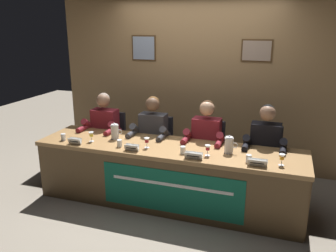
# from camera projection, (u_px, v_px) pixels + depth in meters

# --- Properties ---
(ground_plane) EXTENTS (12.00, 12.00, 0.00)m
(ground_plane) POSITION_uv_depth(u_px,v_px,m) (168.00, 201.00, 4.38)
(ground_plane) COLOR gray
(wall_back_panelled) EXTENTS (4.45, 0.14, 2.60)m
(wall_back_panelled) POSITION_uv_depth(u_px,v_px,m) (198.00, 82.00, 5.29)
(wall_back_panelled) COLOR #937047
(wall_back_panelled) RESTS_ON ground_plane
(conference_table) EXTENTS (3.25, 0.80, 0.74)m
(conference_table) POSITION_uv_depth(u_px,v_px,m) (165.00, 167.00, 4.14)
(conference_table) COLOR olive
(conference_table) RESTS_ON ground_plane
(chair_far_left) EXTENTS (0.44, 0.44, 0.91)m
(chair_far_left) POSITION_uv_depth(u_px,v_px,m) (110.00, 144.00, 5.13)
(chair_far_left) COLOR black
(chair_far_left) RESTS_ON ground_plane
(panelist_far_left) EXTENTS (0.51, 0.48, 1.24)m
(panelist_far_left) POSITION_uv_depth(u_px,v_px,m) (103.00, 130.00, 4.87)
(panelist_far_left) COLOR black
(panelist_far_left) RESTS_ON ground_plane
(nameplate_far_left) EXTENTS (0.17, 0.06, 0.08)m
(nameplate_far_left) POSITION_uv_depth(u_px,v_px,m) (75.00, 141.00, 4.22)
(nameplate_far_left) COLOR white
(nameplate_far_left) RESTS_ON conference_table
(juice_glass_far_left) EXTENTS (0.06, 0.06, 0.12)m
(juice_glass_far_left) POSITION_uv_depth(u_px,v_px,m) (91.00, 135.00, 4.30)
(juice_glass_far_left) COLOR white
(juice_glass_far_left) RESTS_ON conference_table
(water_cup_far_left) EXTENTS (0.06, 0.06, 0.08)m
(water_cup_far_left) POSITION_uv_depth(u_px,v_px,m) (63.00, 137.00, 4.36)
(water_cup_far_left) COLOR silver
(water_cup_far_left) RESTS_ON conference_table
(chair_center_left) EXTENTS (0.44, 0.44, 0.91)m
(chair_center_left) POSITION_uv_depth(u_px,v_px,m) (157.00, 150.00, 4.90)
(chair_center_left) COLOR black
(chair_center_left) RESTS_ON ground_plane
(panelist_center_left) EXTENTS (0.51, 0.48, 1.24)m
(panelist_center_left) POSITION_uv_depth(u_px,v_px,m) (151.00, 135.00, 4.64)
(panelist_center_left) COLOR black
(panelist_center_left) RESTS_ON ground_plane
(nameplate_center_left) EXTENTS (0.17, 0.06, 0.08)m
(nameplate_center_left) POSITION_uv_depth(u_px,v_px,m) (132.00, 148.00, 4.00)
(nameplate_center_left) COLOR white
(nameplate_center_left) RESTS_ON conference_table
(juice_glass_center_left) EXTENTS (0.06, 0.06, 0.12)m
(juice_glass_center_left) POSITION_uv_depth(u_px,v_px,m) (147.00, 141.00, 4.08)
(juice_glass_center_left) COLOR white
(juice_glass_center_left) RESTS_ON conference_table
(water_cup_center_left) EXTENTS (0.06, 0.06, 0.08)m
(water_cup_center_left) POSITION_uv_depth(u_px,v_px,m) (120.00, 144.00, 4.14)
(water_cup_center_left) COLOR silver
(water_cup_center_left) RESTS_ON conference_table
(chair_center_right) EXTENTS (0.44, 0.44, 0.91)m
(chair_center_right) POSITION_uv_depth(u_px,v_px,m) (208.00, 156.00, 4.67)
(chair_center_right) COLOR black
(chair_center_right) RESTS_ON ground_plane
(panelist_center_right) EXTENTS (0.51, 0.48, 1.24)m
(panelist_center_right) POSITION_uv_depth(u_px,v_px,m) (205.00, 141.00, 4.41)
(panelist_center_right) COLOR black
(panelist_center_right) RESTS_ON ground_plane
(nameplate_center_right) EXTENTS (0.20, 0.06, 0.08)m
(nameplate_center_right) POSITION_uv_depth(u_px,v_px,m) (193.00, 156.00, 3.75)
(nameplate_center_right) COLOR white
(nameplate_center_right) RESTS_ON conference_table
(juice_glass_center_right) EXTENTS (0.06, 0.06, 0.12)m
(juice_glass_center_right) POSITION_uv_depth(u_px,v_px,m) (208.00, 148.00, 3.84)
(juice_glass_center_right) COLOR white
(juice_glass_center_right) RESTS_ON conference_table
(water_cup_center_right) EXTENTS (0.06, 0.06, 0.08)m
(water_cup_center_right) POSITION_uv_depth(u_px,v_px,m) (183.00, 150.00, 3.91)
(water_cup_center_right) COLOR silver
(water_cup_center_right) RESTS_ON conference_table
(chair_far_right) EXTENTS (0.44, 0.44, 0.91)m
(chair_far_right) POSITION_uv_depth(u_px,v_px,m) (264.00, 163.00, 4.44)
(chair_far_right) COLOR black
(chair_far_right) RESTS_ON ground_plane
(panelist_far_right) EXTENTS (0.51, 0.48, 1.24)m
(panelist_far_right) POSITION_uv_depth(u_px,v_px,m) (265.00, 147.00, 4.18)
(panelist_far_right) COLOR black
(panelist_far_right) RESTS_ON ground_plane
(nameplate_far_right) EXTENTS (0.20, 0.06, 0.08)m
(nameplate_far_right) POSITION_uv_depth(u_px,v_px,m) (257.00, 163.00, 3.56)
(nameplate_far_right) COLOR white
(nameplate_far_right) RESTS_ON conference_table
(juice_glass_far_right) EXTENTS (0.06, 0.06, 0.12)m
(juice_glass_far_right) POSITION_uv_depth(u_px,v_px,m) (282.00, 158.00, 3.57)
(juice_glass_far_right) COLOR white
(juice_glass_far_right) RESTS_ON conference_table
(water_cup_far_right) EXTENTS (0.06, 0.06, 0.08)m
(water_cup_far_right) POSITION_uv_depth(u_px,v_px,m) (249.00, 159.00, 3.67)
(water_cup_far_right) COLOR silver
(water_cup_far_right) RESTS_ON conference_table
(water_pitcher_left_side) EXTENTS (0.15, 0.10, 0.21)m
(water_pitcher_left_side) POSITION_uv_depth(u_px,v_px,m) (115.00, 132.00, 4.41)
(water_pitcher_left_side) COLOR silver
(water_pitcher_left_side) RESTS_ON conference_table
(water_pitcher_right_side) EXTENTS (0.15, 0.10, 0.21)m
(water_pitcher_right_side) POSITION_uv_depth(u_px,v_px,m) (229.00, 145.00, 3.92)
(water_pitcher_right_side) COLOR silver
(water_pitcher_right_side) RESTS_ON conference_table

